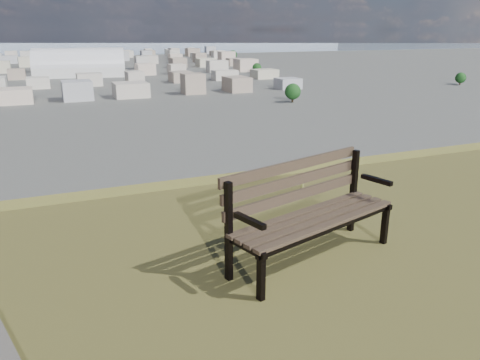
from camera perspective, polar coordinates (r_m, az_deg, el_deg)
name	(u,v)px	position (r m, az deg, el deg)	size (l,w,h in m)	color
park_bench	(308,206)	(4.92, 8.26, -3.18)	(2.05, 1.15, 1.02)	#443827
arena	(80,68)	(308.30, -18.91, 12.82)	(55.37, 29.81, 22.23)	silver
city_blocks	(39,63)	(397.80, -23.30, 13.02)	(395.00, 361.00, 7.00)	beige
bay_water	(36,46)	(903.05, -23.60, 14.70)	(2400.00, 700.00, 0.12)	#849AA8
far_hills	(8,30)	(1406.83, -26.40, 16.02)	(2050.00, 340.00, 60.00)	#8C98AE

